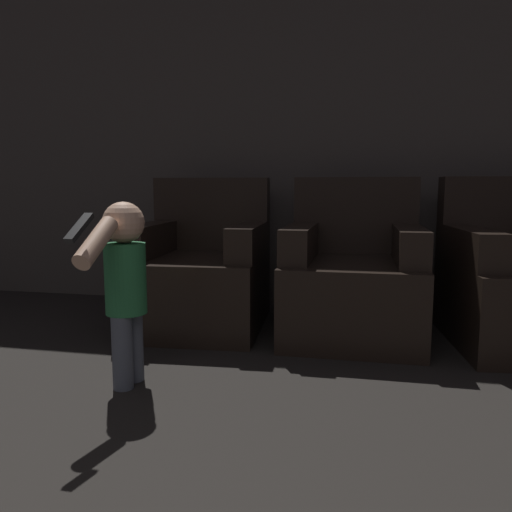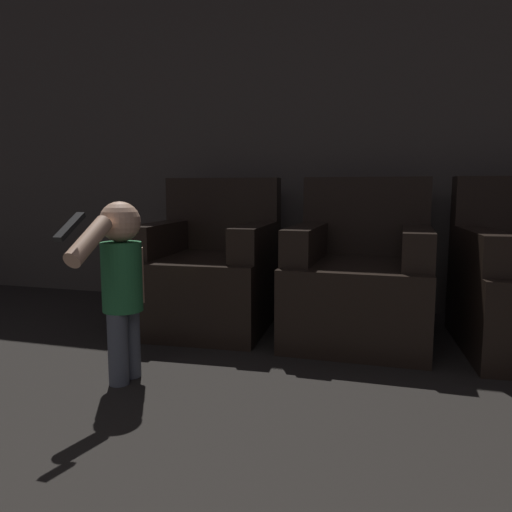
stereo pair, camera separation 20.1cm
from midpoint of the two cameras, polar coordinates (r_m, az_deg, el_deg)
wall_back at (r=3.74m, az=9.89°, el=14.13°), size 8.40×0.05×2.60m
armchair_left at (r=3.22m, az=-3.53°, el=-2.00°), size 0.84×0.96×0.95m
armchair_middle at (r=3.04m, az=13.66°, el=-2.81°), size 0.79×0.91×0.95m
person_toddler at (r=2.28m, az=-12.77°, el=-2.36°), size 0.18×0.57×0.82m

